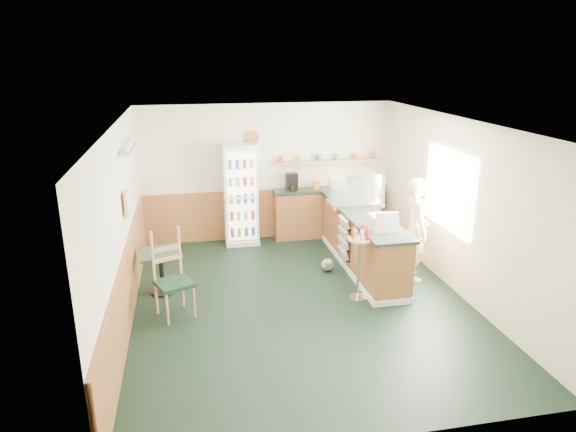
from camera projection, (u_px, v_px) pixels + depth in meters
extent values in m
plane|color=black|center=(300.00, 302.00, 7.81)|extent=(6.00, 6.00, 0.00)
cube|color=silver|center=(268.00, 172.00, 10.21)|extent=(5.00, 0.02, 2.70)
cube|color=silver|center=(119.00, 228.00, 6.93)|extent=(0.02, 6.00, 2.70)
cube|color=silver|center=(460.00, 208.00, 7.86)|extent=(0.02, 6.00, 2.70)
cube|color=silver|center=(301.00, 122.00, 6.99)|extent=(5.00, 6.00, 0.02)
cube|color=#A05B33|center=(268.00, 213.00, 10.43)|extent=(4.98, 0.05, 1.00)
cube|color=#A05B33|center=(128.00, 285.00, 7.20)|extent=(0.05, 5.98, 1.00)
cube|color=white|center=(449.00, 190.00, 8.08)|extent=(0.06, 1.45, 1.25)
cube|color=gold|center=(126.00, 204.00, 7.35)|extent=(0.03, 0.32, 0.38)
cube|color=white|center=(129.00, 149.00, 7.62)|extent=(0.18, 1.20, 0.03)
cylinder|color=#965D25|center=(252.00, 138.00, 9.88)|extent=(0.26, 0.04, 0.26)
cube|color=#A05B33|center=(362.00, 242.00, 8.92)|extent=(0.60, 2.95, 0.95)
cube|color=white|center=(361.00, 265.00, 9.05)|extent=(0.64, 2.97, 0.10)
cube|color=#26352B|center=(364.00, 214.00, 8.77)|extent=(0.68, 3.01, 0.05)
cube|color=#A05B33|center=(328.00, 213.00, 10.50)|extent=(2.20, 0.38, 0.95)
cube|color=#26352B|center=(328.00, 189.00, 10.35)|extent=(2.24, 0.42, 0.05)
cube|color=tan|center=(328.00, 161.00, 10.25)|extent=(2.10, 0.22, 0.04)
cube|color=black|center=(292.00, 182.00, 10.15)|extent=(0.22, 0.18, 0.34)
cylinder|color=#B2664C|center=(281.00, 159.00, 10.05)|extent=(0.10, 0.10, 0.12)
cylinder|color=#B2664C|center=(300.00, 158.00, 10.12)|extent=(0.10, 0.10, 0.12)
cylinder|color=#B2664C|center=(319.00, 157.00, 10.19)|extent=(0.10, 0.10, 0.12)
cylinder|color=#B2664C|center=(337.00, 157.00, 10.26)|extent=(0.10, 0.10, 0.12)
cylinder|color=#B2664C|center=(355.00, 156.00, 10.33)|extent=(0.10, 0.10, 0.12)
cylinder|color=#B2664C|center=(373.00, 155.00, 10.41)|extent=(0.10, 0.10, 0.12)
cube|color=white|center=(240.00, 194.00, 10.00)|extent=(0.65, 0.46, 1.97)
cube|color=white|center=(242.00, 197.00, 9.78)|extent=(0.54, 0.02, 1.74)
cube|color=silver|center=(242.00, 198.00, 9.72)|extent=(0.59, 0.02, 1.80)
cube|color=silver|center=(355.00, 203.00, 9.18)|extent=(0.94, 0.49, 0.06)
cube|color=silver|center=(356.00, 189.00, 9.10)|extent=(0.92, 0.47, 0.47)
cube|color=beige|center=(383.00, 222.00, 7.91)|extent=(0.38, 0.40, 0.22)
imported|color=tan|center=(416.00, 229.00, 8.39)|extent=(0.46, 0.61, 1.72)
cylinder|color=silver|center=(357.00, 297.00, 7.92)|extent=(0.28, 0.28, 0.02)
cylinder|color=silver|center=(359.00, 269.00, 7.77)|extent=(0.04, 0.04, 0.96)
cylinder|color=tan|center=(360.00, 239.00, 7.63)|extent=(0.37, 0.37, 0.03)
cylinder|color=red|center=(367.00, 233.00, 7.63)|extent=(0.05, 0.05, 0.16)
cylinder|color=red|center=(362.00, 231.00, 7.70)|extent=(0.05, 0.05, 0.16)
cylinder|color=red|center=(356.00, 231.00, 7.69)|extent=(0.05, 0.05, 0.16)
cylinder|color=red|center=(353.00, 233.00, 7.62)|extent=(0.05, 0.05, 0.16)
cylinder|color=red|center=(355.00, 235.00, 7.53)|extent=(0.05, 0.05, 0.16)
cylinder|color=red|center=(362.00, 236.00, 7.49)|extent=(0.05, 0.05, 0.16)
cylinder|color=red|center=(367.00, 235.00, 7.53)|extent=(0.05, 0.05, 0.16)
cube|color=black|center=(344.00, 256.00, 8.88)|extent=(0.05, 0.45, 0.03)
cube|color=beige|center=(343.00, 253.00, 8.85)|extent=(0.09, 0.41, 0.15)
cube|color=black|center=(344.00, 246.00, 8.82)|extent=(0.05, 0.45, 0.03)
cube|color=beige|center=(343.00, 243.00, 8.80)|extent=(0.09, 0.41, 0.15)
cube|color=black|center=(345.00, 236.00, 8.77)|extent=(0.05, 0.45, 0.03)
cube|color=beige|center=(344.00, 233.00, 8.74)|extent=(0.09, 0.41, 0.15)
cube|color=black|center=(345.00, 226.00, 8.71)|extent=(0.05, 0.45, 0.03)
cube|color=beige|center=(344.00, 222.00, 8.68)|extent=(0.09, 0.41, 0.15)
cylinder|color=black|center=(163.00, 292.00, 8.09)|extent=(0.36, 0.36, 0.04)
cylinder|color=black|center=(162.00, 273.00, 7.99)|extent=(0.07, 0.07, 0.63)
cube|color=#26352B|center=(160.00, 253.00, 7.89)|extent=(0.71, 0.71, 0.04)
cube|color=black|center=(174.00, 284.00, 7.25)|extent=(0.62, 0.62, 0.06)
cylinder|color=tan|center=(160.00, 308.00, 7.10)|extent=(0.04, 0.04, 0.49)
cylinder|color=tan|center=(190.00, 305.00, 7.17)|extent=(0.04, 0.04, 0.49)
cylinder|color=tan|center=(161.00, 295.00, 7.47)|extent=(0.04, 0.04, 0.49)
cylinder|color=tan|center=(189.00, 293.00, 7.55)|extent=(0.04, 0.04, 0.49)
cube|color=tan|center=(172.00, 253.00, 7.33)|extent=(0.41, 0.21, 0.76)
sphere|color=gray|center=(327.00, 265.00, 8.89)|extent=(0.21, 0.21, 0.21)
sphere|color=gray|center=(329.00, 263.00, 8.77)|extent=(0.13, 0.13, 0.13)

